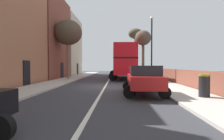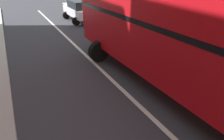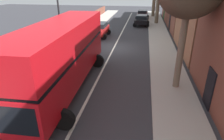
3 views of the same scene
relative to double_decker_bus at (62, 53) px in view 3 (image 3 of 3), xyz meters
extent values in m
plane|color=#333338|center=(-1.70, -8.97, -2.35)|extent=(84.00, 84.00, 0.00)
cube|color=silver|center=(-1.70, -8.97, -2.35)|extent=(0.16, 54.00, 0.01)
cube|color=#B2ADA3|center=(-6.60, -8.97, -2.29)|extent=(2.60, 60.00, 0.12)
cube|color=#B2ADA3|center=(3.20, -8.97, -2.29)|extent=(2.60, 60.00, 0.12)
cube|color=#194C23|center=(-8.17, -28.17, -1.30)|extent=(0.08, 1.10, 2.10)
cube|color=black|center=(-8.17, -18.57, -1.30)|extent=(0.08, 1.10, 2.10)
cube|color=black|center=(-8.17, -8.97, -1.30)|extent=(0.08, 1.10, 2.10)
cube|color=black|center=(-8.17, 0.63, -1.30)|extent=(0.08, 1.10, 2.10)
cube|color=brown|center=(4.75, -8.97, -1.68)|extent=(0.36, 54.00, 1.35)
cube|color=red|center=(0.00, -0.01, -0.80)|extent=(2.75, 10.71, 1.70)
cube|color=black|center=(0.00, -0.01, 0.13)|extent=(2.77, 10.60, 0.16)
cube|color=red|center=(0.00, -0.01, 0.96)|extent=(2.75, 10.71, 1.50)
cube|color=black|center=(-0.12, 5.30, -0.72)|extent=(2.20, 0.11, 1.19)
cylinder|color=black|center=(-1.36, 3.58, -1.85)|extent=(1.01, 0.32, 1.00)
cylinder|color=black|center=(1.19, 3.64, -1.85)|extent=(1.01, 0.32, 1.00)
cylinder|color=black|center=(-1.19, -3.66, -1.85)|extent=(1.01, 0.32, 1.00)
cylinder|color=black|center=(1.36, -3.60, -1.85)|extent=(1.01, 0.32, 1.00)
cube|color=black|center=(-4.20, -21.14, -1.57)|extent=(1.86, 4.12, 0.61)
cube|color=black|center=(-4.20, -21.34, -1.00)|extent=(1.68, 2.28, 0.52)
cylinder|color=black|center=(-5.09, -19.85, -2.03)|extent=(0.64, 0.23, 0.64)
cylinder|color=black|center=(-3.26, -19.89, -2.03)|extent=(0.64, 0.23, 0.64)
cylinder|color=black|center=(-5.14, -22.38, -2.03)|extent=(0.64, 0.23, 0.64)
cylinder|color=black|center=(-3.31, -22.42, -2.03)|extent=(0.64, 0.23, 0.64)
cube|color=#AD1919|center=(-4.20, -27.80, -1.60)|extent=(1.83, 4.10, 0.56)
cube|color=black|center=(-4.20, -28.01, -1.05)|extent=(1.65, 2.27, 0.53)
cylinder|color=black|center=(-5.08, -26.53, -2.03)|extent=(0.64, 0.23, 0.64)
cylinder|color=black|center=(-3.28, -26.56, -2.03)|extent=(0.64, 0.23, 0.64)
cylinder|color=black|center=(-5.12, -29.05, -2.03)|extent=(0.64, 0.23, 0.64)
cylinder|color=black|center=(-3.32, -29.08, -2.03)|extent=(0.64, 0.23, 0.64)
cube|color=#AD1919|center=(0.80, -13.15, -1.54)|extent=(1.82, 4.37, 0.66)
cube|color=black|center=(0.80, -13.36, -0.95)|extent=(1.63, 2.41, 0.54)
cylinder|color=black|center=(-0.05, -11.78, -2.03)|extent=(0.64, 0.23, 0.64)
cylinder|color=black|center=(1.71, -11.82, -2.03)|extent=(0.64, 0.23, 0.64)
cylinder|color=black|center=(-0.11, -14.47, -2.03)|extent=(0.64, 0.23, 0.64)
cylinder|color=black|center=(1.65, -14.51, -2.03)|extent=(0.64, 0.23, 0.64)
cylinder|color=#7A6B56|center=(-6.83, -1.17, 0.27)|extent=(0.38, 0.38, 5.01)
cylinder|color=brown|center=(-6.59, -23.25, 0.54)|extent=(0.60, 0.60, 5.55)
cylinder|color=brown|center=(-6.26, -30.84, 0.28)|extent=(0.64, 0.64, 5.03)
cylinder|color=black|center=(2.60, -5.93, 0.77)|extent=(0.14, 0.14, 6.00)
cylinder|color=black|center=(3.60, -14.55, -1.72)|extent=(0.52, 0.52, 1.03)
cylinder|color=olive|center=(3.60, -14.55, -1.16)|extent=(0.55, 0.55, 0.10)
camera|label=1|loc=(-0.72, -23.72, -0.68)|focal=29.26mm
camera|label=2|loc=(-4.65, -3.28, 1.52)|focal=27.49mm
camera|label=3|loc=(-4.60, 10.12, 3.64)|focal=31.08mm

